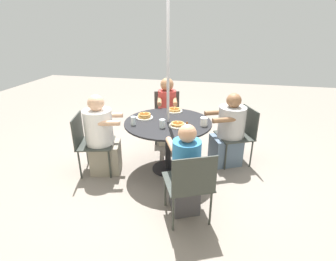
{
  "coord_description": "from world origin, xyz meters",
  "views": [
    {
      "loc": [
        -0.71,
        3.28,
        2.04
      ],
      "look_at": [
        0.0,
        0.0,
        0.61
      ],
      "focal_mm": 28.0,
      "sensor_mm": 36.0,
      "label": 1
    }
  ],
  "objects_px": {
    "diner_south": "(102,139)",
    "syrup_bottle": "(187,129)",
    "pancake_plate_a": "(144,116)",
    "drinking_glass_a": "(162,124)",
    "coffee_cup": "(204,122)",
    "pancake_plate_c": "(178,125)",
    "patio_chair_east": "(167,113)",
    "pancake_plate_b": "(174,110)",
    "patio_chair_south": "(89,140)",
    "patio_chair_north": "(240,132)",
    "patio_chair_west": "(190,182)",
    "patio_table": "(168,129)",
    "diner_east": "(167,113)",
    "diner_north": "(229,133)",
    "diner_west": "(185,173)",
    "drinking_glass_b": "(133,121)"
  },
  "relations": [
    {
      "from": "diner_north",
      "to": "syrup_bottle",
      "type": "bearing_deg",
      "value": 119.68
    },
    {
      "from": "patio_chair_east",
      "to": "drinking_glass_a",
      "type": "distance_m",
      "value": 1.35
    },
    {
      "from": "patio_chair_east",
      "to": "patio_chair_west",
      "type": "height_order",
      "value": "same"
    },
    {
      "from": "patio_chair_south",
      "to": "diner_south",
      "type": "xyz_separation_m",
      "value": [
        -0.17,
        -0.05,
        0.02
      ]
    },
    {
      "from": "drinking_glass_b",
      "to": "pancake_plate_c",
      "type": "bearing_deg",
      "value": -172.56
    },
    {
      "from": "diner_east",
      "to": "patio_chair_north",
      "type": "bearing_deg",
      "value": 146.71
    },
    {
      "from": "pancake_plate_c",
      "to": "coffee_cup",
      "type": "distance_m",
      "value": 0.35
    },
    {
      "from": "coffee_cup",
      "to": "drinking_glass_a",
      "type": "relative_size",
      "value": 1.01
    },
    {
      "from": "patio_table",
      "to": "diner_south",
      "type": "height_order",
      "value": "diner_south"
    },
    {
      "from": "diner_north",
      "to": "patio_chair_east",
      "type": "relative_size",
      "value": 1.28
    },
    {
      "from": "pancake_plate_a",
      "to": "pancake_plate_c",
      "type": "height_order",
      "value": "pancake_plate_a"
    },
    {
      "from": "diner_east",
      "to": "patio_chair_south",
      "type": "height_order",
      "value": "diner_east"
    },
    {
      "from": "diner_east",
      "to": "coffee_cup",
      "type": "bearing_deg",
      "value": 113.52
    },
    {
      "from": "patio_chair_north",
      "to": "patio_chair_east",
      "type": "xyz_separation_m",
      "value": [
        1.25,
        -0.62,
        0.0
      ]
    },
    {
      "from": "pancake_plate_a",
      "to": "drinking_glass_a",
      "type": "relative_size",
      "value": 2.16
    },
    {
      "from": "patio_chair_north",
      "to": "diner_east",
      "type": "xyz_separation_m",
      "value": [
        1.21,
        -0.45,
        0.05
      ]
    },
    {
      "from": "pancake_plate_b",
      "to": "diner_south",
      "type": "bearing_deg",
      "value": 37.13
    },
    {
      "from": "patio_chair_south",
      "to": "diner_west",
      "type": "xyz_separation_m",
      "value": [
        -1.44,
        0.56,
        0.0
      ]
    },
    {
      "from": "patio_chair_west",
      "to": "diner_south",
      "type": "bearing_deg",
      "value": 126.1
    },
    {
      "from": "diner_west",
      "to": "patio_chair_east",
      "type": "bearing_deg",
      "value": 84.09
    },
    {
      "from": "pancake_plate_a",
      "to": "coffee_cup",
      "type": "distance_m",
      "value": 0.85
    },
    {
      "from": "patio_chair_east",
      "to": "pancake_plate_b",
      "type": "bearing_deg",
      "value": 98.92
    },
    {
      "from": "patio_chair_south",
      "to": "pancake_plate_c",
      "type": "bearing_deg",
      "value": 82.23
    },
    {
      "from": "coffee_cup",
      "to": "diner_west",
      "type": "bearing_deg",
      "value": 81.94
    },
    {
      "from": "pancake_plate_c",
      "to": "drinking_glass_a",
      "type": "relative_size",
      "value": 2.16
    },
    {
      "from": "diner_east",
      "to": "pancake_plate_a",
      "type": "xyz_separation_m",
      "value": [
        0.15,
        0.83,
        0.23
      ]
    },
    {
      "from": "diner_south",
      "to": "syrup_bottle",
      "type": "relative_size",
      "value": 7.54
    },
    {
      "from": "pancake_plate_a",
      "to": "coffee_cup",
      "type": "bearing_deg",
      "value": 172.76
    },
    {
      "from": "patio_chair_west",
      "to": "diner_west",
      "type": "bearing_deg",
      "value": 90.0
    },
    {
      "from": "patio_chair_south",
      "to": "patio_chair_north",
      "type": "bearing_deg",
      "value": 94.89
    },
    {
      "from": "patio_table",
      "to": "syrup_bottle",
      "type": "xyz_separation_m",
      "value": [
        -0.31,
        0.35,
        0.17
      ]
    },
    {
      "from": "patio_chair_south",
      "to": "diner_south",
      "type": "relative_size",
      "value": 0.75
    },
    {
      "from": "diner_south",
      "to": "coffee_cup",
      "type": "relative_size",
      "value": 10.22
    },
    {
      "from": "drinking_glass_b",
      "to": "patio_table",
      "type": "bearing_deg",
      "value": -154.09
    },
    {
      "from": "patio_chair_west",
      "to": "syrup_bottle",
      "type": "height_order",
      "value": "syrup_bottle"
    },
    {
      "from": "patio_chair_east",
      "to": "patio_chair_west",
      "type": "distance_m",
      "value": 2.19
    },
    {
      "from": "patio_table",
      "to": "diner_north",
      "type": "xyz_separation_m",
      "value": [
        -0.84,
        -0.38,
        -0.15
      ]
    },
    {
      "from": "patio_chair_east",
      "to": "pancake_plate_c",
      "type": "distance_m",
      "value": 1.3
    },
    {
      "from": "diner_east",
      "to": "pancake_plate_a",
      "type": "height_order",
      "value": "diner_east"
    },
    {
      "from": "patio_chair_north",
      "to": "pancake_plate_c",
      "type": "xyz_separation_m",
      "value": [
        0.84,
        0.59,
        0.27
      ]
    },
    {
      "from": "patio_chair_east",
      "to": "pancake_plate_c",
      "type": "bearing_deg",
      "value": 95.65
    },
    {
      "from": "diner_south",
      "to": "pancake_plate_a",
      "type": "xyz_separation_m",
      "value": [
        -0.54,
        -0.3,
        0.26
      ]
    },
    {
      "from": "coffee_cup",
      "to": "drinking_glass_a",
      "type": "xyz_separation_m",
      "value": [
        0.52,
        0.18,
        -0.0
      ]
    },
    {
      "from": "coffee_cup",
      "to": "pancake_plate_c",
      "type": "bearing_deg",
      "value": 15.27
    },
    {
      "from": "patio_table",
      "to": "diner_east",
      "type": "height_order",
      "value": "diner_east"
    },
    {
      "from": "pancake_plate_a",
      "to": "pancake_plate_c",
      "type": "distance_m",
      "value": 0.55
    },
    {
      "from": "syrup_bottle",
      "to": "pancake_plate_c",
      "type": "bearing_deg",
      "value": -55.74
    },
    {
      "from": "patio_chair_north",
      "to": "diner_north",
      "type": "distance_m",
      "value": 0.18
    },
    {
      "from": "patio_chair_north",
      "to": "syrup_bottle",
      "type": "height_order",
      "value": "syrup_bottle"
    },
    {
      "from": "patio_chair_north",
      "to": "syrup_bottle",
      "type": "bearing_deg",
      "value": 114.87
    }
  ]
}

